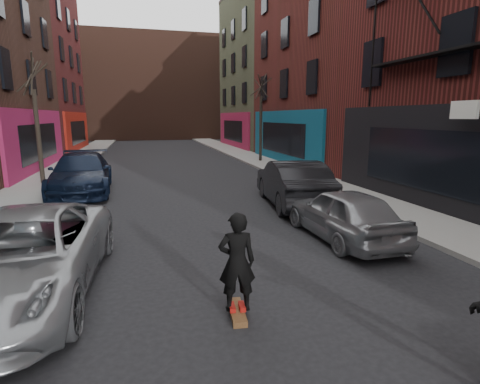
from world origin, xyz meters
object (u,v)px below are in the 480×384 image
tree_right_far (261,110)px  parked_right_end (292,183)px  parked_left_end (81,173)px  parked_right_far (343,213)px  skateboarder (237,262)px  skateboard (237,312)px  parked_left_far (21,256)px  tree_left_far (36,110)px

tree_right_far → parked_right_end: 13.12m
parked_left_end → parked_right_far: 11.00m
parked_right_far → skateboarder: skateboarder is taller
tree_right_far → skateboard: tree_right_far is taller
tree_right_far → parked_left_end: (-10.39, -8.24, -2.72)m
parked_right_end → parked_right_far: bearing=94.1°
tree_right_far → parked_right_far: bearing=-100.4°
skateboard → skateboarder: 0.85m
tree_right_far → parked_right_far: 16.90m
tree_right_far → parked_left_far: size_ratio=1.26×
tree_right_far → skateboard: bearing=-108.7°
parked_left_end → skateboarder: (3.82, -11.14, 0.08)m
tree_right_far → parked_right_far: size_ratio=1.70×
parked_right_end → skateboarder: skateboarder is taller
parked_left_end → parked_right_far: bearing=-50.4°
tree_left_far → parked_right_far: bearing=-47.8°
parked_left_end → skateboarder: 11.77m
skateboard → parked_right_far: bearing=46.1°
tree_right_far → parked_right_far: tree_right_far is taller
parked_left_end → parked_right_end: bearing=-32.0°
tree_left_far → skateboard: bearing=-66.5°
parked_right_far → skateboard: (-3.57, -3.00, -0.63)m
tree_right_far → parked_left_far: 20.64m
tree_left_far → skateboarder: (5.83, -13.38, -2.48)m
tree_right_far → parked_left_far: bearing=-119.4°
tree_left_far → parked_left_end: 3.95m
parked_right_far → parked_right_end: (0.19, 3.86, 0.13)m
skateboard → parked_right_end: bearing=67.3°
tree_right_far → parked_right_far: (-3.00, -16.38, -2.85)m
tree_left_far → tree_right_far: size_ratio=0.96×
tree_right_far → tree_left_far: bearing=-154.2°
parked_left_far → parked_left_end: 9.58m
parked_right_far → skateboard: parked_right_far is taller
tree_left_far → parked_left_far: size_ratio=1.21×
tree_left_far → parked_right_end: tree_left_far is taller
parked_left_far → parked_right_far: bearing=14.7°
skateboarder → tree_left_far: bearing=-60.3°
skateboard → skateboarder: bearing=0.0°
parked_right_end → skateboarder: 7.83m
parked_left_end → skateboarder: size_ratio=3.52×
tree_right_far → parked_right_end: (-2.81, -12.52, -2.72)m
tree_left_far → skateboarder: 14.80m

